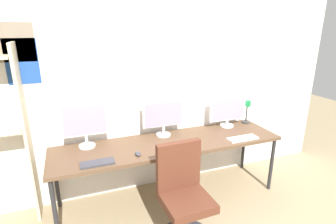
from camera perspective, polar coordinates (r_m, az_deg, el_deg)
The scene contains 11 objects.
wall_back at distance 3.30m, azimuth -2.33°, elevation 5.34°, with size 5.04×0.11×2.60m.
desk at distance 3.12m, azimuth 0.33°, elevation -7.21°, with size 2.64×0.68×0.74m.
office_chair at distance 2.69m, azimuth 3.39°, elevation -19.03°, with size 0.52×0.52×0.99m.
monitor_left at distance 3.02m, azimuth -17.35°, elevation -2.26°, with size 0.49×0.18×0.49m.
monitor_center at distance 3.19m, azimuth -1.03°, elevation -0.88°, with size 0.51×0.18×0.44m.
monitor_right at distance 3.59m, azimuth 12.61°, elevation 0.23°, with size 0.52×0.18×0.39m.
desk_lamp at distance 3.76m, azimuth 16.79°, elevation 1.22°, with size 0.11×0.16×0.38m.
keyboard_left at distance 2.72m, azimuth -14.86°, elevation -10.49°, with size 0.33×0.13×0.02m, color #38383D.
keyboard_center at distance 2.90m, azimuth 1.98°, elevation -8.01°, with size 0.38×0.13×0.02m, color #38383D.
keyboard_right at distance 3.29m, azimuth 15.67°, elevation -5.45°, with size 0.37×0.13×0.02m, color silver.
computer_mouse at distance 2.81m, azimuth -6.47°, elevation -8.85°, with size 0.06×0.10×0.03m, color #38383D.
Camera 1 is at (-1.02, -2.03, 2.02)m, focal length 28.53 mm.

